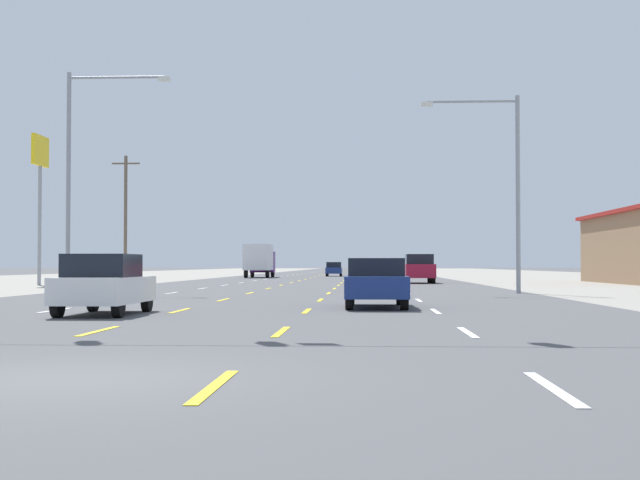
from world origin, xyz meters
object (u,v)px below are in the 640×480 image
object	(u,v)px
sedan_inner_right_near	(376,282)
hatchback_center_turn_farther	(334,269)
suv_far_right_mid	(419,268)
sedan_far_right_far	(399,269)
streetlight_right_row_0	(507,177)
box_truck_far_left_midfar	(259,259)
streetlight_left_row_0	(79,164)
pole_sign_left_row_1	(40,169)
hatchback_inner_left_nearest	(104,284)

from	to	relation	value
sedan_inner_right_near	hatchback_center_turn_farther	distance (m)	69.86
suv_far_right_mid	sedan_far_right_far	size ratio (longest dim) A/B	1.09
streetlight_right_row_0	sedan_far_right_far	bearing A→B (deg)	92.62
sedan_inner_right_near	box_truck_far_left_midfar	distance (m)	61.05
sedan_inner_right_near	streetlight_left_row_0	bearing A→B (deg)	135.05
hatchback_center_turn_farther	sedan_inner_right_near	bearing A→B (deg)	-87.03
box_truck_far_left_midfar	pole_sign_left_row_1	world-z (taller)	pole_sign_left_row_1
hatchback_center_turn_farther	streetlight_left_row_0	world-z (taller)	streetlight_left_row_0
box_truck_far_left_midfar	sedan_inner_right_near	bearing A→B (deg)	-79.99
sedan_far_right_far	hatchback_center_turn_farther	size ratio (longest dim) A/B	1.15
sedan_far_right_far	streetlight_left_row_0	distance (m)	58.97
suv_far_right_mid	streetlight_right_row_0	distance (m)	21.99
suv_far_right_mid	pole_sign_left_row_1	size ratio (longest dim) A/B	0.53
box_truck_far_left_midfar	streetlight_right_row_0	size ratio (longest dim) A/B	0.82
box_truck_far_left_midfar	streetlight_left_row_0	bearing A→B (deg)	-93.31
box_truck_far_left_midfar	sedan_far_right_far	bearing A→B (deg)	34.11
sedan_far_right_far	pole_sign_left_row_1	xyz separation A→B (m)	(-23.84, -42.06, 6.45)
suv_far_right_mid	streetlight_left_row_0	xyz separation A→B (m)	(-16.72, -21.44, 4.85)
hatchback_center_turn_farther	streetlight_left_row_0	xyz separation A→B (m)	(-9.70, -56.47, 5.10)
hatchback_center_turn_farther	streetlight_right_row_0	size ratio (longest dim) A/B	0.44
suv_far_right_mid	sedan_far_right_far	world-z (taller)	suv_far_right_mid
pole_sign_left_row_1	sedan_inner_right_near	bearing A→B (deg)	-53.43
sedan_far_right_far	streetlight_right_row_0	size ratio (longest dim) A/B	0.51
pole_sign_left_row_1	streetlight_left_row_0	world-z (taller)	streetlight_left_row_0
pole_sign_left_row_1	hatchback_inner_left_nearest	bearing A→B (deg)	-66.99
hatchback_center_turn_farther	pole_sign_left_row_1	xyz separation A→B (m)	(-16.81, -42.23, 6.42)
sedan_inner_right_near	streetlight_right_row_0	size ratio (longest dim) A/B	0.51
sedan_far_right_far	hatchback_center_turn_farther	world-z (taller)	hatchback_center_turn_farther
hatchback_inner_left_nearest	hatchback_center_turn_farther	world-z (taller)	same
hatchback_inner_left_nearest	hatchback_center_turn_farther	bearing A→B (deg)	87.41
box_truck_far_left_midfar	hatchback_center_turn_farther	xyz separation A→B (m)	(6.99, 9.66, -1.05)
hatchback_center_turn_farther	pole_sign_left_row_1	size ratio (longest dim) A/B	0.42
box_truck_far_left_midfar	streetlight_left_row_0	distance (m)	47.07
hatchback_inner_left_nearest	streetlight_left_row_0	world-z (taller)	streetlight_left_row_0
box_truck_far_left_midfar	streetlight_right_row_0	world-z (taller)	streetlight_right_row_0
box_truck_far_left_midfar	streetlight_left_row_0	size ratio (longest dim) A/B	0.72
sedan_far_right_far	box_truck_far_left_midfar	bearing A→B (deg)	-145.89
hatchback_inner_left_nearest	pole_sign_left_row_1	xyz separation A→B (m)	(-13.47, 31.72, 6.42)
sedan_inner_right_near	suv_far_right_mid	world-z (taller)	suv_far_right_mid
hatchback_inner_left_nearest	streetlight_right_row_0	distance (m)	22.19
sedan_far_right_far	streetlight_left_row_0	xyz separation A→B (m)	(-16.73, -56.31, 5.12)
box_truck_far_left_midfar	streetlight_left_row_0	world-z (taller)	streetlight_left_row_0
hatchback_inner_left_nearest	hatchback_center_turn_farther	size ratio (longest dim) A/B	1.00
sedan_inner_right_near	box_truck_far_left_midfar	xyz separation A→B (m)	(-10.61, 60.11, 1.08)
sedan_far_right_far	pole_sign_left_row_1	bearing A→B (deg)	-119.54
suv_far_right_mid	hatchback_center_turn_farther	xyz separation A→B (m)	(-7.02, 35.04, -0.24)
hatchback_center_turn_farther	hatchback_inner_left_nearest	bearing A→B (deg)	-92.59
sedan_far_right_far	suv_far_right_mid	bearing A→B (deg)	-90.01
hatchback_center_turn_farther	streetlight_right_row_0	world-z (taller)	streetlight_right_row_0
suv_far_right_mid	box_truck_far_left_midfar	distance (m)	29.00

